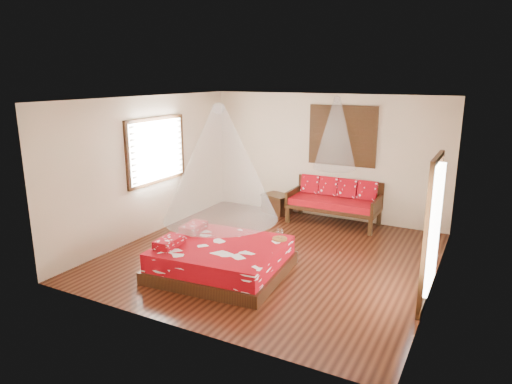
# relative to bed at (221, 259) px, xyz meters

# --- Properties ---
(room) EXTENTS (5.54, 5.54, 2.84)m
(room) POSITION_rel_bed_xyz_m (0.42, 1.05, 1.15)
(room) COLOR black
(room) RESTS_ON ground
(bed) EXTENTS (2.19, 2.02, 0.64)m
(bed) POSITION_rel_bed_xyz_m (0.00, 0.00, 0.00)
(bed) COLOR black
(bed) RESTS_ON floor
(daybed) EXTENTS (1.97, 0.87, 0.98)m
(daybed) POSITION_rel_bed_xyz_m (0.80, 3.44, 0.27)
(daybed) COLOR black
(daybed) RESTS_ON floor
(storage_chest) EXTENTS (0.77, 0.66, 0.46)m
(storage_chest) POSITION_rel_bed_xyz_m (-0.63, 3.50, -0.02)
(storage_chest) COLOR black
(storage_chest) RESTS_ON floor
(shutter_panel) EXTENTS (1.52, 0.06, 1.32)m
(shutter_panel) POSITION_rel_bed_xyz_m (0.80, 3.77, 1.65)
(shutter_panel) COLOR black
(shutter_panel) RESTS_ON wall_back
(window_left) EXTENTS (0.10, 1.74, 1.34)m
(window_left) POSITION_rel_bed_xyz_m (-2.29, 1.25, 1.45)
(window_left) COLOR black
(window_left) RESTS_ON wall_left
(glazed_door) EXTENTS (0.08, 1.02, 2.16)m
(glazed_door) POSITION_rel_bed_xyz_m (3.13, 0.45, 0.82)
(glazed_door) COLOR black
(glazed_door) RESTS_ON floor
(wine_tray) EXTENTS (0.25, 0.25, 0.20)m
(wine_tray) POSITION_rel_bed_xyz_m (0.76, 0.66, 0.30)
(wine_tray) COLOR brown
(wine_tray) RESTS_ON bed
(mosquito_net_main) EXTENTS (1.83, 1.83, 1.80)m
(mosquito_net_main) POSITION_rel_bed_xyz_m (0.02, 0.00, 1.60)
(mosquito_net_main) COLOR white
(mosquito_net_main) RESTS_ON ceiling
(mosquito_net_daybed) EXTENTS (0.89, 0.89, 1.50)m
(mosquito_net_daybed) POSITION_rel_bed_xyz_m (0.80, 3.30, 1.75)
(mosquito_net_daybed) COLOR white
(mosquito_net_daybed) RESTS_ON ceiling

